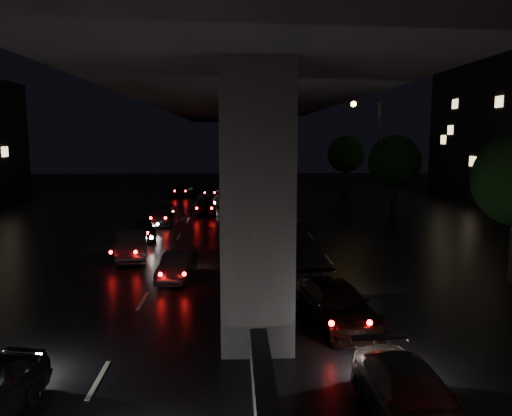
{
  "coord_description": "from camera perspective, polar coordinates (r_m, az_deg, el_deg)",
  "views": [
    {
      "loc": [
        -0.61,
        -23.75,
        5.93
      ],
      "look_at": [
        0.58,
        3.78,
        2.04
      ],
      "focal_mm": 35.0,
      "sensor_mm": 36.0,
      "label": 1
    }
  ],
  "objects": [
    {
      "name": "car_2",
      "position": [
        11.51,
        17.32,
        -19.93
      ],
      "size": [
        1.97,
        4.22,
        1.19
      ],
      "primitive_type": "imported",
      "rotation": [
        0.0,
        0.0,
        0.07
      ],
      "color": "#4F4744",
      "rests_on": "ground"
    },
    {
      "name": "tree_d",
      "position": [
        53.06,
        10.23,
        6.04
      ],
      "size": [
        3.8,
        3.8,
        6.12
      ],
      "color": "black",
      "rests_on": "ground"
    },
    {
      "name": "car_5",
      "position": [
        21.45,
        -9.0,
        -6.57
      ],
      "size": [
        1.53,
        3.47,
        1.11
      ],
      "primitive_type": "imported",
      "rotation": [
        0.0,
        0.0,
        -0.11
      ],
      "color": "black",
      "rests_on": "ground"
    },
    {
      "name": "car_7",
      "position": [
        35.17,
        -10.7,
        -0.85
      ],
      "size": [
        1.91,
        4.08,
        1.15
      ],
      "primitive_type": "imported",
      "rotation": [
        0.0,
        0.0,
        0.08
      ],
      "color": "#27272A",
      "rests_on": "ground"
    },
    {
      "name": "ground",
      "position": [
        24.48,
        -0.98,
        -5.97
      ],
      "size": [
        120.0,
        120.0,
        0.0
      ],
      "primitive_type": "plane",
      "color": "black",
      "rests_on": "ground"
    },
    {
      "name": "median_barrier",
      "position": [
        29.28,
        -1.23,
        -2.8
      ],
      "size": [
        0.45,
        70.0,
        0.85
      ],
      "primitive_type": "cube",
      "color": "#38383B",
      "rests_on": "ground"
    },
    {
      "name": "car_3",
      "position": [
        16.41,
        9.18,
        -10.83
      ],
      "size": [
        2.57,
        4.72,
        1.3
      ],
      "primitive_type": "imported",
      "rotation": [
        0.0,
        0.0,
        0.18
      ],
      "color": "black",
      "rests_on": "ground"
    },
    {
      "name": "tree_c",
      "position": [
        37.62,
        15.57,
        5.11
      ],
      "size": [
        3.8,
        3.8,
        6.12
      ],
      "color": "black",
      "rests_on": "ground"
    },
    {
      "name": "car_8",
      "position": [
        38.8,
        -5.77,
        0.19
      ],
      "size": [
        1.77,
        3.94,
        1.32
      ],
      "primitive_type": "imported",
      "rotation": [
        0.0,
        0.0,
        0.06
      ],
      "color": "black",
      "rests_on": "ground"
    },
    {
      "name": "car_6",
      "position": [
        30.1,
        -12.67,
        -2.4
      ],
      "size": [
        1.88,
        3.57,
        1.16
      ],
      "primitive_type": "imported",
      "rotation": [
        0.0,
        0.0,
        0.16
      ],
      "color": "black",
      "rests_on": "ground"
    },
    {
      "name": "viaduct",
      "position": [
        28.86,
        -1.28,
        12.84
      ],
      "size": [
        12.0,
        80.0,
        10.5
      ],
      "color": "#38383B",
      "rests_on": "ground"
    },
    {
      "name": "car_11",
      "position": [
        51.34,
        -8.44,
        2.04
      ],
      "size": [
        2.83,
        4.87,
        1.27
      ],
      "primitive_type": "imported",
      "rotation": [
        0.0,
        0.0,
        -0.16
      ],
      "color": "black",
      "rests_on": "ground"
    },
    {
      "name": "car_12",
      "position": [
        54.55,
        0.94,
        2.5
      ],
      "size": [
        1.6,
        3.91,
        1.33
      ],
      "primitive_type": "imported",
      "rotation": [
        0.0,
        0.0,
        -0.01
      ],
      "color": "#494C4F",
      "rests_on": "ground"
    },
    {
      "name": "car_4",
      "position": [
        25.34,
        -13.97,
        -4.19
      ],
      "size": [
        2.03,
        4.2,
        1.33
      ],
      "primitive_type": "imported",
      "rotation": [
        0.0,
        0.0,
        0.16
      ],
      "color": "#252528",
      "rests_on": "ground"
    },
    {
      "name": "car_10",
      "position": [
        49.96,
        -5.22,
        1.85
      ],
      "size": [
        2.71,
        4.4,
        1.14
      ],
      "primitive_type": "imported",
      "rotation": [
        0.0,
        0.0,
        -0.21
      ],
      "color": "black",
      "rests_on": "ground"
    },
    {
      "name": "streetlight_far",
      "position": [
        43.32,
        13.14,
        7.47
      ],
      "size": [
        2.52,
        0.44,
        9.0
      ],
      "color": "#2D2D33",
      "rests_on": "ground"
    },
    {
      "name": "car_9",
      "position": [
        41.61,
        -5.49,
        0.7
      ],
      "size": [
        2.23,
        4.08,
        1.27
      ],
      "primitive_type": "imported",
      "rotation": [
        0.0,
        0.0,
        -0.24
      ],
      "color": "#504745",
      "rests_on": "ground"
    }
  ]
}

